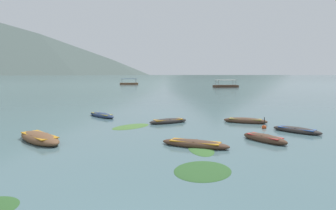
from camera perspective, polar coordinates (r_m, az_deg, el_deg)
The scene contains 16 objects.
ground_plane at distance 1505.81m, azimuth 4.57°, elevation 6.04°, with size 6000.00×6000.00×0.00m, color slate.
mountain_2 at distance 2030.51m, azimuth -14.50°, elevation 8.65°, with size 758.29×758.29×194.80m, color slate.
mountain_3 at distance 1732.90m, azimuth 9.83°, elevation 10.84°, with size 846.22×846.22×292.93m, color #4C5B56.
rowboat_0 at distance 19.37m, azimuth 18.61°, elevation -6.31°, with size 2.82×3.09×0.58m.
rowboat_1 at distance 26.11m, azimuth 15.07°, elevation -3.03°, with size 3.89×2.01×0.56m.
rowboat_2 at distance 20.05m, azimuth -24.14°, elevation -6.01°, with size 4.51×4.10×0.70m.
rowboat_3 at distance 29.42m, azimuth -13.00°, elevation -1.98°, with size 3.77×3.61×0.51m.
rowboat_4 at distance 25.09m, azimuth 0.06°, elevation -3.23°, with size 3.58×2.70×0.50m.
rowboat_5 at distance 23.16m, azimuth 24.16°, elevation -4.58°, with size 3.36×3.11×0.49m.
rowboat_6 at distance 17.15m, azimuth 5.39°, elevation -7.69°, with size 4.25×2.29×0.51m.
ferry_0 at distance 92.84m, azimuth 11.36°, elevation 3.73°, with size 8.12×4.95×2.54m.
ferry_1 at distance 114.94m, azimuth -7.74°, elevation 4.25°, with size 7.58×4.20×2.54m.
mooring_buoy at distance 23.92m, azimuth 18.52°, elevation -4.17°, with size 0.37×0.37×0.99m.
weed_patch_0 at distance 16.66m, azimuth 6.52°, elevation -8.70°, with size 3.10×1.42×0.14m, color #38662D.
weed_patch_2 at distance 23.55m, azimuth -7.34°, elevation -4.29°, with size 3.56×1.89×0.14m, color #477033.
weed_patch_3 at distance 13.12m, azimuth 6.88°, elevation -12.84°, with size 2.91×2.49×0.14m, color #2D5628.
Camera 1 is at (1.45, -5.81, 4.28)m, focal length 30.73 mm.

